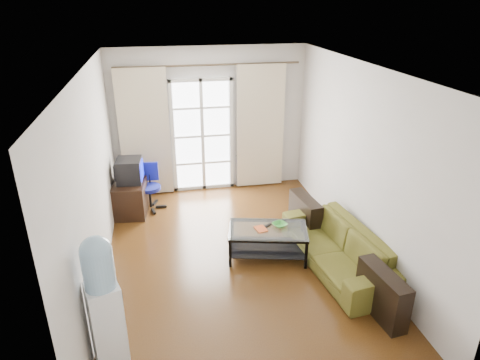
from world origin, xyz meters
name	(u,v)px	position (x,y,z in m)	size (l,w,h in m)	color
floor	(235,259)	(0.00, 0.00, 0.00)	(5.20, 5.20, 0.00)	#533213
ceiling	(234,69)	(0.00, 0.00, 2.70)	(5.20, 5.20, 0.00)	white
wall_back	(210,121)	(0.00, 2.60, 1.35)	(3.60, 0.02, 2.70)	silver
wall_front	(296,299)	(0.00, -2.60, 1.35)	(3.60, 0.02, 2.70)	silver
wall_left	(93,184)	(-1.80, 0.00, 1.35)	(0.02, 5.20, 2.70)	silver
wall_right	(362,163)	(1.80, 0.00, 1.35)	(0.02, 5.20, 2.70)	silver
french_door	(202,136)	(-0.15, 2.54, 1.07)	(1.16, 0.06, 2.15)	white
curtain_rod	(209,65)	(0.00, 2.50, 2.38)	(0.04, 0.04, 3.30)	#4C3F2D
curtain_left	(145,134)	(-1.20, 2.48, 1.20)	(0.90, 0.07, 2.35)	beige
curtain_right	(260,127)	(0.95, 2.48, 1.20)	(0.90, 0.07, 2.35)	beige
radiator	(252,170)	(0.80, 2.50, 0.33)	(0.64, 0.12, 0.64)	gray
sofa	(338,248)	(1.36, -0.44, 0.30)	(1.03, 2.13, 0.60)	olive
coffee_table	(268,239)	(0.47, -0.01, 0.29)	(1.23, 0.87, 0.45)	silver
bowl	(280,225)	(0.66, 0.03, 0.47)	(0.26, 0.26, 0.05)	#32894B
book	(256,230)	(0.30, -0.02, 0.46)	(0.18, 0.22, 0.02)	maroon
remote	(267,226)	(0.49, 0.07, 0.46)	(0.14, 0.04, 0.02)	black
tv_stand	(131,197)	(-1.51, 1.79, 0.29)	(0.52, 0.78, 0.57)	black
crt_tv	(128,171)	(-1.50, 1.81, 0.78)	(0.48, 0.48, 0.41)	black
task_chair	(150,196)	(-1.18, 1.89, 0.24)	(0.60, 0.60, 0.81)	black
water_cooler	(104,301)	(-1.60, -1.61, 0.79)	(0.39, 0.39, 1.51)	white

